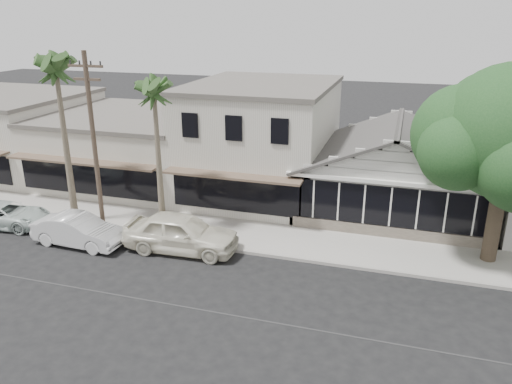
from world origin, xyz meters
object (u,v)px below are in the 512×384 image
(utility_pole, at_px, (94,141))
(car_0, at_px, (181,233))
(car_1, at_px, (78,231))
(shade_tree, at_px, (506,135))
(car_2, at_px, (7,215))

(utility_pole, xyz_separation_m, car_0, (4.76, -0.81, -3.87))
(car_1, bearing_deg, utility_pole, -5.55)
(car_0, bearing_deg, utility_pole, 77.88)
(car_0, bearing_deg, shade_tree, -79.19)
(car_1, xyz_separation_m, car_2, (-5.00, 0.84, -0.11))
(car_0, relative_size, car_2, 1.19)
(utility_pole, height_order, car_2, utility_pole)
(car_2, bearing_deg, car_0, -96.42)
(car_1, relative_size, shade_tree, 0.51)
(car_1, bearing_deg, car_2, 82.93)
(car_0, distance_m, shade_tree, 14.81)
(utility_pole, xyz_separation_m, shade_tree, (18.37, 2.39, 1.01))
(car_0, distance_m, car_2, 10.00)
(car_0, relative_size, car_1, 1.19)
(utility_pole, bearing_deg, car_2, -170.96)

